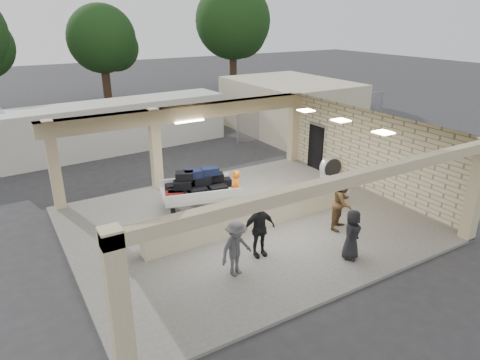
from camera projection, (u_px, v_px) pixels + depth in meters
ground at (245, 224)px, 15.50m from camera, size 120.00×120.00×0.00m
pavilion at (241, 183)px, 15.64m from camera, size 12.01×10.00×3.55m
baggage_counter at (253, 215)px, 14.89m from camera, size 8.20×0.58×0.98m
luggage_cart at (198, 187)px, 16.11m from camera, size 3.11×2.34×1.62m
drum_fan at (331, 167)px, 19.17m from camera, size 1.01×0.55×1.09m
baggage_handler at (235, 191)px, 16.09m from camera, size 0.39×0.62×1.59m
passenger_a at (343, 203)px, 14.68m from camera, size 1.01×0.79×1.91m
passenger_b at (259, 229)px, 13.00m from camera, size 1.10×0.51×1.82m
passenger_c at (236, 248)px, 12.05m from camera, size 1.15×0.62×1.68m
passenger_d at (352, 234)px, 12.90m from camera, size 0.84×0.66×1.60m
car_white_a at (259, 111)px, 30.31m from camera, size 5.26×3.86×1.36m
car_white_b at (297, 104)px, 32.42m from camera, size 5.12×2.96×1.52m
car_dark at (195, 110)px, 30.45m from camera, size 4.32×3.54×1.40m
container_white at (117, 126)px, 23.64m from camera, size 12.48×3.27×2.67m
fence at (317, 114)px, 27.58m from camera, size 12.06×0.06×2.03m
tree_mid at (105, 41)px, 35.72m from camera, size 6.00×5.60×8.00m
tree_right at (235, 24)px, 40.21m from camera, size 7.20×7.00×10.00m
adjacent_building at (290, 106)px, 27.46m from camera, size 6.00×8.00×3.20m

